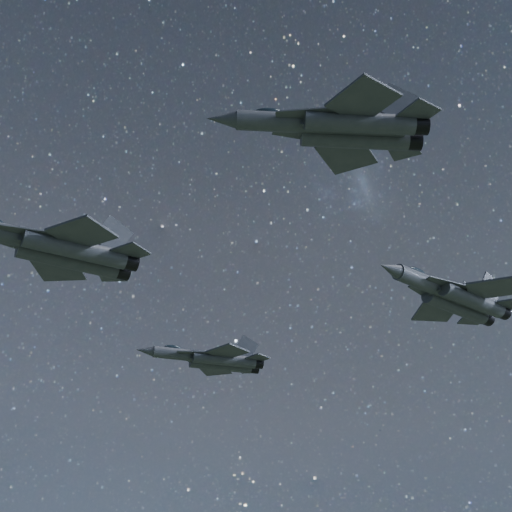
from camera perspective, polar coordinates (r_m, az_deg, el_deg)
name	(u,v)px	position (r m, az deg, el deg)	size (l,w,h in m)	color
jet_lead	(55,247)	(71.06, -14.39, 0.60)	(19.26, 13.44, 4.85)	#30333C
jet_left	(212,359)	(92.70, -3.19, -7.50)	(15.58, 10.97, 3.94)	#30333C
jet_right	(339,127)	(60.71, 6.06, 9.31)	(17.54, 11.84, 4.42)	#30333C
jet_slot	(454,297)	(81.91, 14.23, -2.89)	(18.48, 12.45, 4.66)	#30333C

